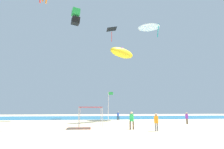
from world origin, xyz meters
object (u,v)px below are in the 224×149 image
object	(u,v)px
kite_inflatable_yellow	(122,53)
kite_diamond_black	(112,30)
person_leftmost	(132,119)
person_central	(156,121)
person_rightmost	(118,115)
kite_box_green	(76,17)
person_near_tent	(187,117)
banner_flag	(109,106)
kite_delta_white	(149,26)
canopy_tent	(91,108)

from	to	relation	value
kite_inflatable_yellow	kite_diamond_black	bearing A→B (deg)	-127.21
person_leftmost	person_central	world-z (taller)	person_leftmost
kite_inflatable_yellow	person_rightmost	bearing A→B (deg)	-127.51
person_central	kite_box_green	distance (m)	29.60
person_near_tent	person_rightmost	world-z (taller)	person_near_tent
banner_flag	kite_box_green	xyz separation A→B (m)	(-5.63, 14.35, 18.73)
person_near_tent	kite_delta_white	bearing A→B (deg)	-164.54
canopy_tent	kite_delta_white	distance (m)	26.66
person_rightmost	kite_inflatable_yellow	bearing A→B (deg)	-69.94
kite_delta_white	canopy_tent	bearing A→B (deg)	89.60
person_leftmost	banner_flag	size ratio (longest dim) A/B	0.44
person_rightmost	kite_delta_white	bearing A→B (deg)	30.33
person_central	kite_delta_white	xyz separation A→B (m)	(6.10, 19.38, 19.06)
kite_diamond_black	person_near_tent	bearing A→B (deg)	25.93
person_near_tent	kite_box_green	world-z (taller)	kite_box_green
person_near_tent	kite_delta_white	world-z (taller)	kite_delta_white
person_central	kite_inflatable_yellow	distance (m)	17.38
banner_flag	person_rightmost	bearing A→B (deg)	76.66
person_central	kite_diamond_black	xyz separation A→B (m)	(-1.42, 25.53, 20.40)
canopy_tent	kite_diamond_black	xyz separation A→B (m)	(4.92, 21.55, 19.18)
person_near_tent	kite_box_green	bearing A→B (deg)	-114.39
person_leftmost	person_central	xyz separation A→B (m)	(2.04, -1.78, -0.09)
canopy_tent	kite_diamond_black	world-z (taller)	kite_diamond_black
person_leftmost	kite_delta_white	world-z (taller)	kite_delta_white
person_near_tent	kite_inflatable_yellow	distance (m)	14.81
person_leftmost	kite_inflatable_yellow	distance (m)	15.99
kite_delta_white	person_near_tent	bearing A→B (deg)	134.88
person_rightmost	kite_inflatable_yellow	world-z (taller)	kite_inflatable_yellow
person_central	kite_inflatable_yellow	bearing A→B (deg)	-118.09
person_central	kite_delta_white	size ratio (longest dim) A/B	0.25
person_leftmost	kite_box_green	distance (m)	27.77
kite_inflatable_yellow	banner_flag	bearing A→B (deg)	30.04
person_leftmost	kite_inflatable_yellow	world-z (taller)	kite_inflatable_yellow
person_near_tent	person_leftmost	world-z (taller)	person_leftmost
banner_flag	kite_inflatable_yellow	bearing A→B (deg)	69.55
canopy_tent	kite_inflatable_yellow	size ratio (longest dim) A/B	0.48
person_central	banner_flag	bearing A→B (deg)	-82.09
canopy_tent	kite_inflatable_yellow	world-z (taller)	kite_inflatable_yellow
person_leftmost	person_rightmost	bearing A→B (deg)	-92.50
person_central	banner_flag	distance (m)	6.62
kite_inflatable_yellow	person_leftmost	bearing A→B (deg)	45.15
person_leftmost	person_central	bearing A→B (deg)	139.71
person_near_tent	banner_flag	size ratio (longest dim) A/B	0.39
person_central	person_leftmost	bearing A→B (deg)	-73.24
person_rightmost	kite_diamond_black	size ratio (longest dim) A/B	0.46
person_near_tent	kite_inflatable_yellow	xyz separation A→B (m)	(-8.31, 5.59, 10.91)
kite_inflatable_yellow	person_near_tent	bearing A→B (deg)	106.57
person_leftmost	kite_inflatable_yellow	xyz separation A→B (m)	(1.10, 11.74, 10.79)
person_leftmost	banner_flag	xyz separation A→B (m)	(-2.10, 3.16, 1.40)
person_near_tent	kite_diamond_black	xyz separation A→B (m)	(-8.79, 17.59, 20.43)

